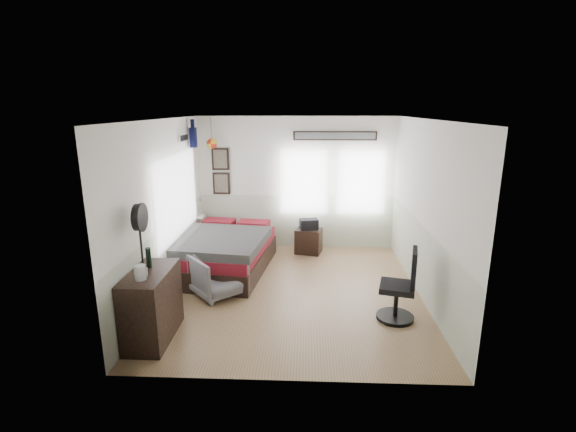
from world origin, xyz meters
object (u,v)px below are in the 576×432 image
(dresser, at_px, (152,305))
(task_chair, at_px, (401,291))
(armchair, at_px, (218,275))
(nightstand, at_px, (309,241))
(bed, at_px, (223,252))

(dresser, distance_m, task_chair, 3.31)
(armchair, relative_size, nightstand, 1.49)
(dresser, bearing_deg, bed, 79.24)
(task_chair, bearing_deg, dresser, -155.40)
(dresser, distance_m, armchair, 1.41)
(dresser, bearing_deg, nightstand, 58.92)
(nightstand, distance_m, task_chair, 2.98)
(dresser, relative_size, armchair, 1.35)
(bed, xyz_separation_m, task_chair, (2.81, -1.71, 0.08))
(armchair, bearing_deg, nightstand, 14.01)
(dresser, relative_size, task_chair, 0.96)
(bed, height_order, task_chair, task_chair)
(dresser, xyz_separation_m, armchair, (0.57, 1.29, -0.11))
(bed, distance_m, nightstand, 1.85)
(nightstand, bearing_deg, task_chair, -51.24)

